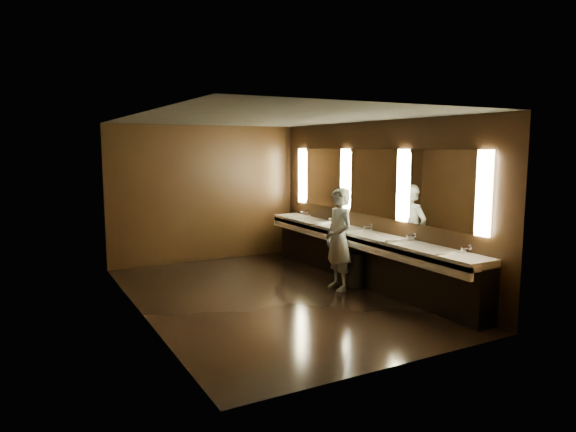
# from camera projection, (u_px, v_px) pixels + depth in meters

# --- Properties ---
(floor) EXTENTS (6.00, 6.00, 0.00)m
(floor) POSITION_uv_depth(u_px,v_px,m) (270.00, 296.00, 8.17)
(floor) COLOR black
(floor) RESTS_ON ground
(ceiling) EXTENTS (4.00, 6.00, 0.02)m
(ceiling) POSITION_uv_depth(u_px,v_px,m) (270.00, 118.00, 7.80)
(ceiling) COLOR #2D2D2B
(ceiling) RESTS_ON wall_back
(wall_back) EXTENTS (4.00, 0.02, 2.80)m
(wall_back) POSITION_uv_depth(u_px,v_px,m) (205.00, 194.00, 10.59)
(wall_back) COLOR black
(wall_back) RESTS_ON floor
(wall_front) EXTENTS (4.00, 0.02, 2.80)m
(wall_front) POSITION_uv_depth(u_px,v_px,m) (398.00, 239.00, 5.37)
(wall_front) COLOR black
(wall_front) RESTS_ON floor
(wall_left) EXTENTS (0.02, 6.00, 2.80)m
(wall_left) POSITION_uv_depth(u_px,v_px,m) (140.00, 217.00, 7.04)
(wall_left) COLOR black
(wall_left) RESTS_ON floor
(wall_right) EXTENTS (0.02, 6.00, 2.80)m
(wall_right) POSITION_uv_depth(u_px,v_px,m) (373.00, 202.00, 8.93)
(wall_right) COLOR black
(wall_right) RESTS_ON floor
(sink_counter) EXTENTS (0.55, 5.40, 1.01)m
(sink_counter) POSITION_uv_depth(u_px,v_px,m) (362.00, 254.00, 8.95)
(sink_counter) COLOR black
(sink_counter) RESTS_ON floor
(mirror_band) EXTENTS (0.06, 5.03, 1.15)m
(mirror_band) POSITION_uv_depth(u_px,v_px,m) (372.00, 182.00, 8.87)
(mirror_band) COLOR #FFF0B4
(mirror_band) RESTS_ON wall_right
(person) EXTENTS (0.44, 0.64, 1.70)m
(person) POSITION_uv_depth(u_px,v_px,m) (339.00, 239.00, 8.46)
(person) COLOR #92ACD9
(person) RESTS_ON floor
(trash_bin) EXTENTS (0.46, 0.46, 0.57)m
(trash_bin) POSITION_uv_depth(u_px,v_px,m) (356.00, 269.00, 8.76)
(trash_bin) COLOR black
(trash_bin) RESTS_ON floor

